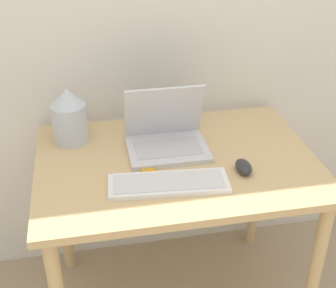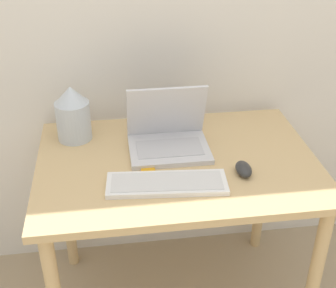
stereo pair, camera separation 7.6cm
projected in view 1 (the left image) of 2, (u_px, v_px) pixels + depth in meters
wall_back at (156, 2)px, 1.89m from camera, size 6.00×0.05×2.50m
desk at (176, 182)px, 1.82m from camera, size 1.06×0.73×0.76m
laptop at (166, 136)px, 1.82m from camera, size 0.31×0.25×0.25m
keyboard at (169, 184)px, 1.62m from camera, size 0.43×0.18×0.02m
mouse at (243, 167)px, 1.69m from camera, size 0.06×0.10×0.04m
vase at (69, 116)px, 1.84m from camera, size 0.14×0.14×0.23m
mp3_player at (148, 171)px, 1.70m from camera, size 0.05×0.05×0.01m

